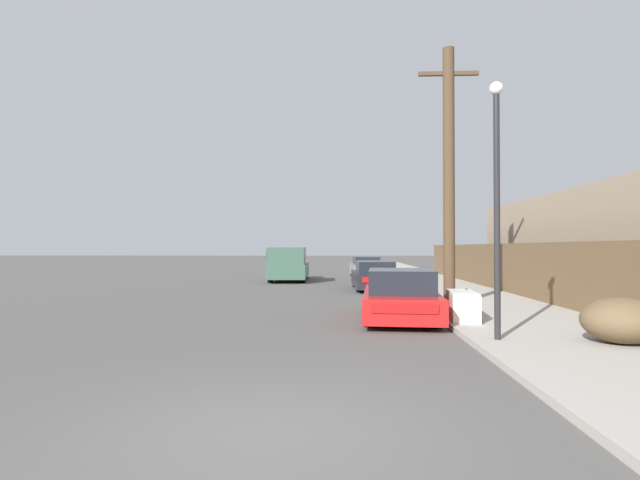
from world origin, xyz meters
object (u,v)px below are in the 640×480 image
object	(u,v)px
car_parked_far	(366,267)
utility_pole	(449,174)
car_parked_mid	(374,276)
street_lamp	(497,190)
pickup_truck	(288,264)
discarded_fridge	(462,305)
parked_sports_car_red	(400,297)
brush_pile	(622,320)

from	to	relation	value
car_parked_far	utility_pole	xyz separation A→B (m)	(1.72, -16.92, 3.50)
car_parked_mid	car_parked_far	distance (m)	9.68
car_parked_mid	street_lamp	distance (m)	13.02
street_lamp	utility_pole	bearing A→B (deg)	87.44
car_parked_mid	pickup_truck	bearing A→B (deg)	128.31
discarded_fridge	parked_sports_car_red	distance (m)	1.61
car_parked_far	discarded_fridge	bearing A→B (deg)	-88.82
car_parked_mid	utility_pole	bearing A→B (deg)	-78.10
car_parked_far	street_lamp	distance (m)	22.56
discarded_fridge	brush_pile	xyz separation A→B (m)	(2.21, -2.96, 0.08)
discarded_fridge	pickup_truck	size ratio (longest dim) A/B	0.30
parked_sports_car_red	car_parked_mid	bearing A→B (deg)	94.55
car_parked_mid	parked_sports_car_red	bearing A→B (deg)	-91.43
parked_sports_car_red	discarded_fridge	bearing A→B (deg)	-23.86
car_parked_mid	utility_pole	xyz separation A→B (m)	(1.79, -7.25, 3.50)
car_parked_far	pickup_truck	bearing A→B (deg)	-138.35
street_lamp	brush_pile	world-z (taller)	street_lamp
street_lamp	parked_sports_car_red	bearing A→B (deg)	113.08
car_parked_far	brush_pile	distance (m)	22.97
car_parked_far	pickup_truck	xyz separation A→B (m)	(-4.51, -4.45, 0.33)
street_lamp	discarded_fridge	bearing A→B (deg)	90.74
discarded_fridge	car_parked_far	bearing A→B (deg)	99.86
car_parked_mid	utility_pole	world-z (taller)	utility_pole
car_parked_mid	car_parked_far	size ratio (longest dim) A/B	1.01
parked_sports_car_red	car_parked_mid	xyz separation A→B (m)	(-0.09, 9.29, 0.01)
discarded_fridge	street_lamp	distance (m)	3.67
car_parked_mid	street_lamp	size ratio (longest dim) A/B	0.94
parked_sports_car_red	utility_pole	world-z (taller)	utility_pole
utility_pole	brush_pile	world-z (taller)	utility_pole
pickup_truck	discarded_fridge	bearing A→B (deg)	109.54
car_parked_mid	brush_pile	bearing A→B (deg)	-76.03
discarded_fridge	street_lamp	world-z (taller)	street_lamp
car_parked_mid	pickup_truck	distance (m)	6.86
parked_sports_car_red	pickup_truck	xyz separation A→B (m)	(-4.53, 14.52, 0.34)
car_parked_far	parked_sports_car_red	bearing A→B (deg)	-92.94
discarded_fridge	car_parked_mid	xyz separation A→B (m)	(-1.52, 10.04, 0.15)
parked_sports_car_red	brush_pile	world-z (taller)	parked_sports_car_red
utility_pole	discarded_fridge	bearing A→B (deg)	-95.70
discarded_fridge	parked_sports_car_red	bearing A→B (deg)	157.84
car_parked_mid	pickup_truck	world-z (taller)	pickup_truck
car_parked_mid	car_parked_far	bearing A→B (deg)	87.57
parked_sports_car_red	street_lamp	distance (m)	4.41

